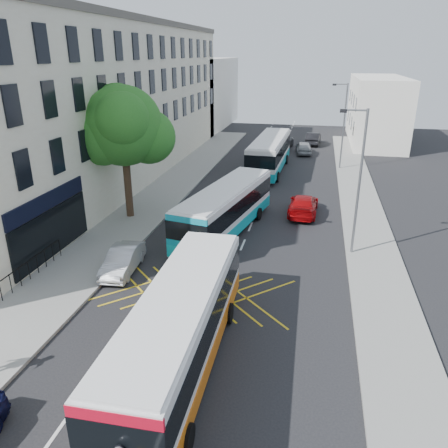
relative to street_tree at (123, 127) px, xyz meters
The scene contains 18 objects.
ground 18.33m from the street_tree, 60.38° to the right, with size 120.00×120.00×0.00m, color black.
pavement_left 6.22m from the street_tree, 73.47° to the left, with size 5.00×70.00×0.15m, color gray.
pavement_right 17.17m from the street_tree, ahead, with size 3.00×70.00×0.15m, color gray.
terrace_main 11.00m from the street_tree, 119.95° to the left, with size 8.30×45.00×13.50m.
terrace_far 40.43m from the street_tree, 97.81° to the left, with size 8.00×20.00×10.00m, color silver.
building_right 38.43m from the street_tree, 59.43° to the left, with size 6.00×18.00×8.00m, color silver.
street_tree is the anchor object (origin of this frame).
lamp_near 15.10m from the street_tree, 11.40° to the right, with size 1.45×0.15×8.00m.
lamp_far 22.57m from the street_tree, 49.19° to the left, with size 1.45×0.15×8.00m.
railings 11.22m from the street_tree, 97.02° to the right, with size 0.08×5.60×1.14m, color black, non-canonical shape.
bus_near 16.89m from the street_tree, 60.07° to the right, with size 2.85×10.93×3.06m.
bus_mid 8.59m from the street_tree, ahead, with size 4.51×10.95×3.00m.
bus_far 17.65m from the street_tree, 61.89° to the left, with size 3.20×11.66×3.26m.
parked_car_silver 9.92m from the street_tree, 69.08° to the right, with size 1.36×3.90×1.29m, color #B8BBC0.
red_hatchback 13.47m from the street_tree, 15.42° to the left, with size 1.95×4.80×1.39m, color #A5070A.
distant_car_grey 27.65m from the street_tree, 72.52° to the left, with size 2.42×5.25×1.46m, color #404147.
distant_car_silver 26.56m from the street_tree, 64.91° to the left, with size 1.69×4.20×1.43m, color #929599.
distant_car_dark 32.00m from the street_tree, 67.68° to the left, with size 1.59×4.55×1.50m, color black.
Camera 1 is at (3.87, -11.66, 10.78)m, focal length 35.00 mm.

